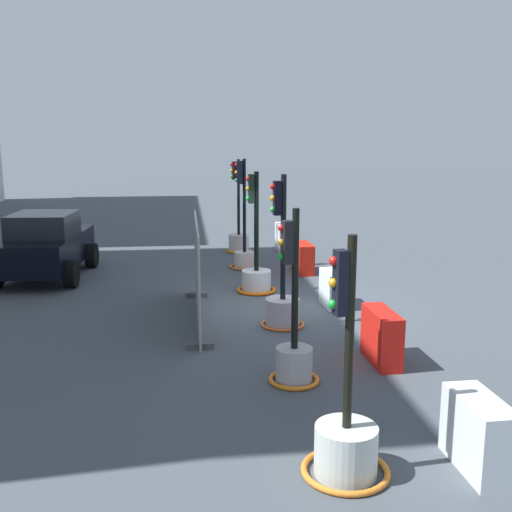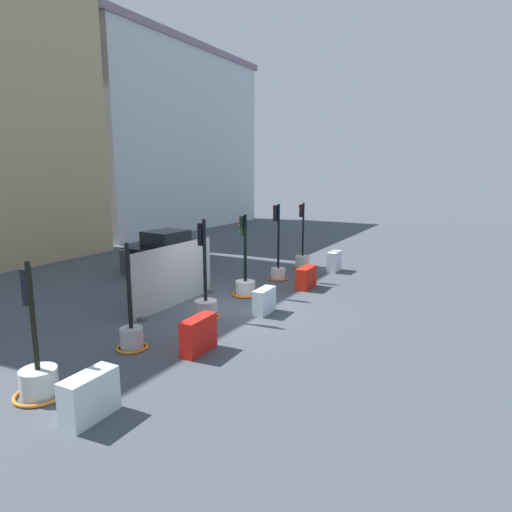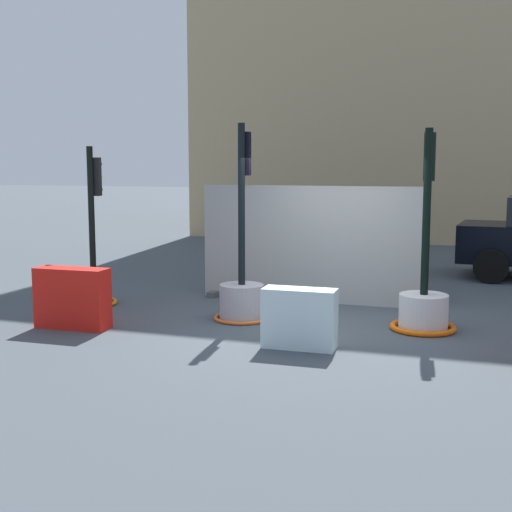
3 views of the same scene
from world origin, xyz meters
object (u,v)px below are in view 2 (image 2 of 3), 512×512
traffic_light_5 (302,258)px  construction_barrier_3 (306,278)px  car_black_sedan (167,250)px  traffic_light_0 (38,377)px  construction_barrier_2 (264,301)px  construction_barrier_1 (199,335)px  traffic_light_2 (205,302)px  construction_barrier_0 (90,396)px  construction_barrier_4 (334,261)px  traffic_light_3 (245,283)px  traffic_light_1 (131,330)px  traffic_light_4 (278,267)px

traffic_light_5 → construction_barrier_3: size_ratio=2.63×
traffic_light_5 → car_black_sedan: bearing=119.0°
traffic_light_0 → construction_barrier_2: size_ratio=2.83×
construction_barrier_1 → traffic_light_0: bearing=155.7°
traffic_light_2 → construction_barrier_1: bearing=-148.5°
traffic_light_2 → traffic_light_5: traffic_light_2 is taller
construction_barrier_3 → car_black_sedan: (0.19, 6.95, 0.46)m
construction_barrier_0 → construction_barrier_4: size_ratio=1.08×
traffic_light_2 → car_black_sedan: size_ratio=0.77×
construction_barrier_2 → traffic_light_0: bearing=167.6°
traffic_light_3 → construction_barrier_4: (5.28, -1.51, -0.00)m
traffic_light_0 → construction_barrier_1: traffic_light_0 is taller
traffic_light_1 → traffic_light_5: size_ratio=0.90×
traffic_light_2 → traffic_light_4: traffic_light_4 is taller
traffic_light_4 → construction_barrier_4: bearing=-31.2°
traffic_light_5 → construction_barrier_3: traffic_light_5 is taller
construction_barrier_1 → construction_barrier_3: size_ratio=0.97×
traffic_light_3 → traffic_light_4: size_ratio=0.94×
traffic_light_3 → construction_barrier_3: traffic_light_3 is taller
traffic_light_0 → construction_barrier_1: 3.60m
traffic_light_3 → construction_barrier_1: 5.15m
traffic_light_3 → traffic_light_1: bearing=179.3°
construction_barrier_2 → construction_barrier_4: construction_barrier_4 is taller
traffic_light_4 → construction_barrier_3: 1.74m
traffic_light_0 → construction_barrier_1: (3.29, -1.48, 0.05)m
traffic_light_3 → construction_barrier_3: 2.51m
traffic_light_4 → construction_barrier_1: 7.81m
traffic_light_4 → car_black_sedan: size_ratio=0.79×
traffic_light_3 → construction_barrier_0: size_ratio=2.75×
construction_barrier_0 → traffic_light_3: bearing=10.9°
traffic_light_5 → construction_barrier_2: size_ratio=3.09×
construction_barrier_0 → construction_barrier_3: size_ratio=0.93×
traffic_light_4 → construction_barrier_1: traffic_light_4 is taller
construction_barrier_0 → construction_barrier_2: size_ratio=1.09×
traffic_light_2 → construction_barrier_1: size_ratio=2.72×
traffic_light_4 → construction_barrier_4: 2.98m
construction_barrier_1 → construction_barrier_2: (3.46, 0.00, -0.05)m
car_black_sedan → traffic_light_2: bearing=-131.2°
traffic_light_0 → construction_barrier_1: size_ratio=2.46×
traffic_light_1 → construction_barrier_4: 10.95m
traffic_light_3 → construction_barrier_4: size_ratio=2.98×
traffic_light_3 → traffic_light_4: traffic_light_4 is taller
traffic_light_3 → construction_barrier_0: bearing=-169.1°
traffic_light_0 → traffic_light_3: (8.20, 0.06, 0.05)m
construction_barrier_0 → construction_barrier_2: (6.81, 0.05, -0.03)m
traffic_light_2 → construction_barrier_2: size_ratio=3.12×
traffic_light_5 → car_black_sedan: size_ratio=0.76×
traffic_light_2 → construction_barrier_0: (-5.52, -1.38, -0.07)m
traffic_light_1 → traffic_light_5: traffic_light_5 is taller
traffic_light_3 → traffic_light_5: size_ratio=0.97×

